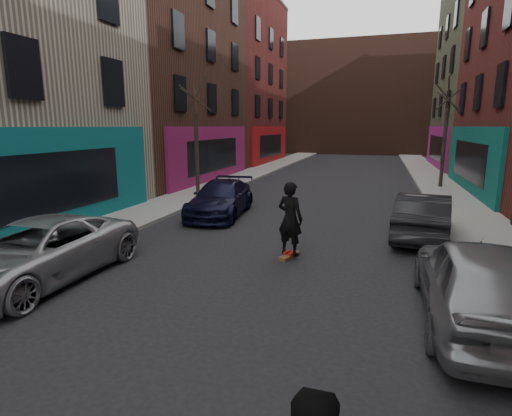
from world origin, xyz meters
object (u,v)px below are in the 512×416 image
Objects in this scene: tree_left_far at (196,129)px; parked_left_far at (37,252)px; skateboard at (289,256)px; skateboarder at (290,219)px; parked_right_end at (423,216)px; parked_left_end at (221,198)px; tree_right_far at (446,126)px; parked_right_far at (479,282)px.

tree_left_far is 12.32m from parked_left_far.
skateboarder is (0.00, 0.00, 1.05)m from skateboard.
parked_left_end is at bearing -1.97° from parked_right_end.
parked_left_far is at bearing -82.35° from tree_left_far.
tree_right_far reaches higher than parked_right_end.
parked_right_far is at bearing 165.18° from skateboarder.
parked_left_end is (3.00, -4.20, -2.69)m from tree_left_far.
parked_left_far is 6.39× the size of skateboard.
skateboard is at bearing -51.70° from tree_left_far.
parked_right_far is 5.92× the size of skateboard.
parked_left_far reaches higher than skateboard.
skateboard is at bearing -32.57° from parked_right_far.
tree_left_far is at bearing 146.74° from skateboard.
parked_right_far is 4.86m from skateboard.
tree_left_far reaches higher than parked_left_end.
parked_right_far is (10.80, -11.22, -2.57)m from tree_left_far.
parked_right_far is at bearing -48.05° from parked_left_end.
parked_right_end reaches higher than skateboard.
parked_right_far is 5.81m from parked_right_end.
parked_left_far is 7.85m from parked_left_end.
tree_left_far is 1.47× the size of parked_right_end.
tree_right_far reaches higher than parked_left_end.
tree_left_far is at bearing -33.26° from skateboarder.
tree_left_far reaches higher than skateboarder.
parked_left_end is at bearing 79.53° from parked_left_far.
tree_right_far is at bearing -94.63° from parked_right_far.
parked_right_end is (-2.01, -11.43, -2.80)m from tree_right_far.
parked_left_end is at bearing -132.67° from tree_right_far.
tree_right_far reaches higher than parked_right_far.
parked_right_end is (7.39, -1.23, 0.04)m from parked_left_end.
tree_left_far is 8.12× the size of skateboard.
skateboard is at bearing -0.00° from skateboarder.
parked_left_end is 10.50m from parked_right_far.
parked_right_far is at bearing -95.31° from tree_right_far.
parked_left_end is 1.00× the size of parked_right_far.
tree_left_far is at bearing 97.46° from parked_left_far.
parked_right_end is (10.39, -5.43, -2.65)m from tree_left_far.
skateboarder is at bearing -111.07° from tree_right_far.
skateboard is (-4.02, 2.63, -0.76)m from parked_right_far.
skateboard is (5.18, 3.33, -0.66)m from parked_left_far.
tree_left_far is at bearing 119.50° from parked_left_end.
skateboarder is at bearing -55.29° from parked_left_end.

